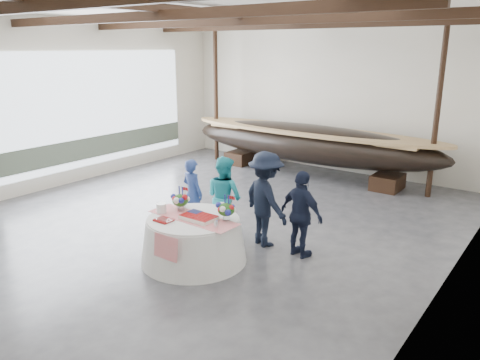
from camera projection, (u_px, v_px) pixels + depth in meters
The scene contains 14 objects.
floor at pixel (201, 222), 10.27m from camera, with size 10.00×12.00×0.01m, color #3D3D42.
wall_back at pixel (328, 96), 14.30m from camera, with size 10.00×0.02×4.50m, color silver.
wall_left at pixel (58, 104), 12.50m from camera, with size 0.02×12.00×4.50m, color silver.
wall_right at pixel (457, 151), 6.80m from camera, with size 0.02×12.00×4.50m, color silver.
ceiling at pixel (195, 5), 9.04m from camera, with size 10.00×12.00×0.01m, color white.
pavilion_structure at pixel (222, 32), 9.82m from camera, with size 9.80×11.76×4.50m.
open_bay at pixel (91, 115), 13.37m from camera, with size 0.03×7.00×3.20m.
longboat_display at pixel (308, 143), 13.78m from camera, with size 8.16×1.63×1.53m.
banquet_table at pixel (194, 239), 8.35m from camera, with size 1.90×1.90×0.81m.
tabletop_items at pixel (197, 208), 8.30m from camera, with size 1.77×0.95×0.40m.
guest_woman_blue at pixel (193, 193), 9.86m from camera, with size 0.54×0.35×1.48m, color navy.
guest_woman_teal at pixel (224, 197), 9.34m from camera, with size 0.80×0.63×1.65m, color teal.
guest_man_left at pixel (266, 199), 8.89m from camera, with size 1.19×0.68×1.84m, color black.
guest_man_right at pixel (301, 215), 8.41m from camera, with size 0.95×0.39×1.61m, color black.
Camera 1 is at (6.40, -7.23, 3.72)m, focal length 35.00 mm.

